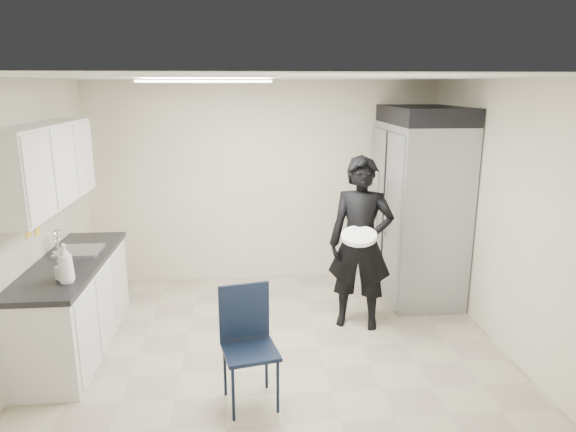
{
  "coord_description": "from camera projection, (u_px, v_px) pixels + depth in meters",
  "views": [
    {
      "loc": [
        -0.26,
        -4.6,
        2.53
      ],
      "look_at": [
        0.15,
        0.2,
        1.3
      ],
      "focal_mm": 32.0,
      "sensor_mm": 36.0,
      "label": 1
    }
  ],
  "objects": [
    {
      "name": "floor",
      "position": [
        275.0,
        349.0,
        5.09
      ],
      "size": [
        4.5,
        4.5,
        0.0
      ],
      "primitive_type": "plane",
      "color": "tan",
      "rests_on": "ground"
    },
    {
      "name": "ceiling",
      "position": [
        273.0,
        77.0,
        4.44
      ],
      "size": [
        4.5,
        4.5,
        0.0
      ],
      "primitive_type": "plane",
      "rotation": [
        3.14,
        0.0,
        0.0
      ],
      "color": "white",
      "rests_on": "back_wall"
    },
    {
      "name": "back_wall",
      "position": [
        265.0,
        183.0,
        6.7
      ],
      "size": [
        4.5,
        0.0,
        4.5
      ],
      "primitive_type": "plane",
      "rotation": [
        1.57,
        0.0,
        0.0
      ],
      "color": "beige",
      "rests_on": "floor"
    },
    {
      "name": "left_wall",
      "position": [
        22.0,
        228.0,
        4.58
      ],
      "size": [
        0.0,
        4.0,
        4.0
      ],
      "primitive_type": "plane",
      "rotation": [
        1.57,
        0.0,
        1.57
      ],
      "color": "beige",
      "rests_on": "floor"
    },
    {
      "name": "right_wall",
      "position": [
        506.0,
        217.0,
        4.95
      ],
      "size": [
        0.0,
        4.0,
        4.0
      ],
      "primitive_type": "plane",
      "rotation": [
        1.57,
        0.0,
        -1.57
      ],
      "color": "beige",
      "rests_on": "floor"
    },
    {
      "name": "ceiling_panel",
      "position": [
        206.0,
        81.0,
        4.79
      ],
      "size": [
        1.2,
        0.6,
        0.02
      ],
      "primitive_type": "cube",
      "color": "white",
      "rests_on": "ceiling"
    },
    {
      "name": "lower_counter",
      "position": [
        74.0,
        307.0,
        5.01
      ],
      "size": [
        0.6,
        1.9,
        0.86
      ],
      "primitive_type": "cube",
      "color": "silver",
      "rests_on": "floor"
    },
    {
      "name": "countertop",
      "position": [
        69.0,
        263.0,
        4.9
      ],
      "size": [
        0.64,
        1.95,
        0.05
      ],
      "primitive_type": "cube",
      "color": "black",
      "rests_on": "lower_counter"
    },
    {
      "name": "sink",
      "position": [
        80.0,
        256.0,
        5.15
      ],
      "size": [
        0.42,
        0.4,
        0.14
      ],
      "primitive_type": "cube",
      "color": "gray",
      "rests_on": "countertop"
    },
    {
      "name": "faucet",
      "position": [
        57.0,
        242.0,
        5.09
      ],
      "size": [
        0.02,
        0.02,
        0.24
      ],
      "primitive_type": "cylinder",
      "color": "silver",
      "rests_on": "countertop"
    },
    {
      "name": "upper_cabinets",
      "position": [
        44.0,
        166.0,
        4.66
      ],
      "size": [
        0.35,
        1.8,
        0.75
      ],
      "primitive_type": "cube",
      "color": "silver",
      "rests_on": "left_wall"
    },
    {
      "name": "towel_dispenser",
      "position": [
        78.0,
        168.0,
        5.81
      ],
      "size": [
        0.22,
        0.3,
        0.35
      ],
      "primitive_type": "cube",
      "color": "black",
      "rests_on": "left_wall"
    },
    {
      "name": "notice_sticker_left",
      "position": [
        29.0,
        233.0,
        4.7
      ],
      "size": [
        0.0,
        0.12,
        0.07
      ],
      "primitive_type": "cube",
      "color": "yellow",
      "rests_on": "left_wall"
    },
    {
      "name": "notice_sticker_right",
      "position": [
        38.0,
        231.0,
        4.9
      ],
      "size": [
        0.0,
        0.12,
        0.07
      ],
      "primitive_type": "cube",
      "color": "yellow",
      "rests_on": "left_wall"
    },
    {
      "name": "commercial_fridge",
      "position": [
        418.0,
        212.0,
        6.21
      ],
      "size": [
        0.8,
        1.35,
        2.1
      ],
      "primitive_type": "cube",
      "color": "gray",
      "rests_on": "floor"
    },
    {
      "name": "fridge_compressor",
      "position": [
        425.0,
        115.0,
        5.92
      ],
      "size": [
        0.8,
        1.35,
        0.2
      ],
      "primitive_type": "cube",
      "color": "black",
      "rests_on": "commercial_fridge"
    },
    {
      "name": "folding_chair",
      "position": [
        250.0,
        351.0,
        4.1
      ],
      "size": [
        0.5,
        0.5,
        0.94
      ],
      "primitive_type": "cube",
      "rotation": [
        0.0,
        0.0,
        0.21
      ],
      "color": "black",
      "rests_on": "floor"
    },
    {
      "name": "man_tuxedo",
      "position": [
        361.0,
        244.0,
        5.38
      ],
      "size": [
        0.78,
        0.63,
        1.84
      ],
      "primitive_type": "imported",
      "rotation": [
        0.0,
        0.0,
        -0.31
      ],
      "color": "black",
      "rests_on": "floor"
    },
    {
      "name": "bucket_lid",
      "position": [
        359.0,
        236.0,
        5.11
      ],
      "size": [
        0.45,
        0.45,
        0.04
      ],
      "primitive_type": "cylinder",
      "rotation": [
        0.0,
        0.0,
        -0.31
      ],
      "color": "white",
      "rests_on": "man_tuxedo"
    },
    {
      "name": "soap_bottle_a",
      "position": [
        65.0,
        263.0,
        4.31
      ],
      "size": [
        0.17,
        0.17,
        0.34
      ],
      "primitive_type": "imported",
      "rotation": [
        0.0,
        0.0,
        0.38
      ],
      "color": "silver",
      "rests_on": "countertop"
    },
    {
      "name": "soap_bottle_b",
      "position": [
        62.0,
        269.0,
        4.4
      ],
      "size": [
        0.11,
        0.11,
        0.18
      ],
      "primitive_type": "imported",
      "rotation": [
        0.0,
        0.0,
        -0.53
      ],
      "color": "#ABABB7",
      "rests_on": "countertop"
    }
  ]
}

